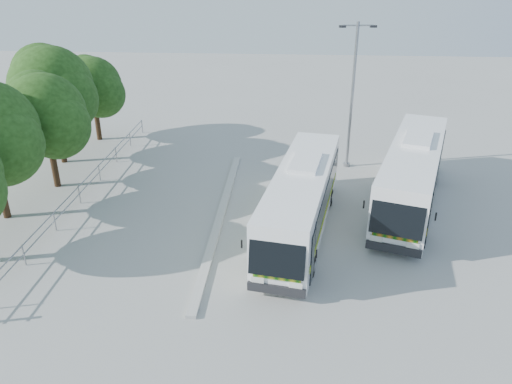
# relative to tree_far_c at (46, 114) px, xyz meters

# --- Properties ---
(ground) EXTENTS (100.00, 100.00, 0.00)m
(ground) POSITION_rel_tree_far_c_xyz_m (12.12, -5.10, -4.26)
(ground) COLOR #9C9C97
(ground) RESTS_ON ground
(kerb_divider) EXTENTS (0.40, 16.00, 0.15)m
(kerb_divider) POSITION_rel_tree_far_c_xyz_m (9.82, -3.10, -4.18)
(kerb_divider) COLOR #B2B2AD
(kerb_divider) RESTS_ON ground
(railing) EXTENTS (0.06, 22.00, 1.00)m
(railing) POSITION_rel_tree_far_c_xyz_m (2.12, -1.10, -3.52)
(railing) COLOR gray
(railing) RESTS_ON ground
(tree_far_c) EXTENTS (4.97, 4.69, 6.49)m
(tree_far_c) POSITION_rel_tree_far_c_xyz_m (0.00, 0.00, 0.00)
(tree_far_c) COLOR #382314
(tree_far_c) RESTS_ON ground
(tree_far_d) EXTENTS (5.62, 5.30, 7.33)m
(tree_far_d) POSITION_rel_tree_far_c_xyz_m (-1.19, 3.70, 0.56)
(tree_far_d) COLOR #382314
(tree_far_d) RESTS_ON ground
(tree_far_e) EXTENTS (4.54, 4.28, 5.92)m
(tree_far_e) POSITION_rel_tree_far_c_xyz_m (-0.51, 8.20, -0.37)
(tree_far_e) COLOR #382314
(tree_far_e) RESTS_ON ground
(coach_main) EXTENTS (4.17, 11.51, 3.13)m
(coach_main) POSITION_rel_tree_far_c_xyz_m (13.83, -4.31, -2.54)
(coach_main) COLOR white
(coach_main) RESTS_ON ground
(coach_adjacent) EXTENTS (5.89, 12.00, 3.29)m
(coach_adjacent) POSITION_rel_tree_far_c_xyz_m (19.62, -0.97, -2.45)
(coach_adjacent) COLOR white
(coach_adjacent) RESTS_ON ground
(lamppost) EXTENTS (2.14, 0.40, 8.73)m
(lamppost) POSITION_rel_tree_far_c_xyz_m (16.84, 4.25, 0.56)
(lamppost) COLOR gray
(lamppost) RESTS_ON ground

